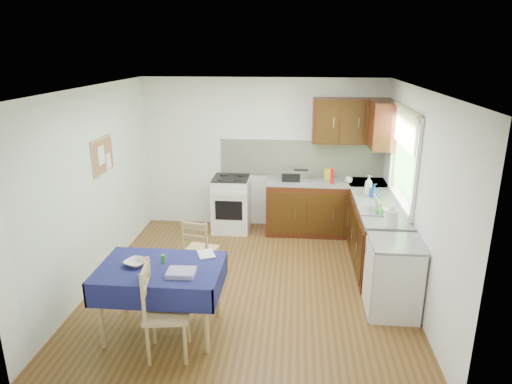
# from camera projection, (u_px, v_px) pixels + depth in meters

# --- Properties ---
(floor) EXTENTS (4.20, 4.20, 0.00)m
(floor) POSITION_uv_depth(u_px,v_px,m) (250.00, 282.00, 6.00)
(floor) COLOR #513515
(floor) RESTS_ON ground
(ceiling) EXTENTS (4.00, 4.20, 0.02)m
(ceiling) POSITION_uv_depth(u_px,v_px,m) (249.00, 88.00, 5.24)
(ceiling) COLOR silver
(ceiling) RESTS_ON wall_back
(wall_back) EXTENTS (4.00, 0.02, 2.50)m
(wall_back) POSITION_uv_depth(u_px,v_px,m) (263.00, 154.00, 7.61)
(wall_back) COLOR silver
(wall_back) RESTS_ON ground
(wall_front) EXTENTS (4.00, 0.02, 2.50)m
(wall_front) POSITION_uv_depth(u_px,v_px,m) (223.00, 271.00, 3.62)
(wall_front) COLOR silver
(wall_front) RESTS_ON ground
(wall_left) EXTENTS (0.02, 4.20, 2.50)m
(wall_left) POSITION_uv_depth(u_px,v_px,m) (93.00, 188.00, 5.79)
(wall_left) COLOR silver
(wall_left) RESTS_ON ground
(wall_right) EXTENTS (0.02, 4.20, 2.50)m
(wall_right) POSITION_uv_depth(u_px,v_px,m) (416.00, 196.00, 5.45)
(wall_right) COLOR silver
(wall_right) RESTS_ON ground
(base_cabinets) EXTENTS (1.90, 2.30, 0.86)m
(base_cabinets) POSITION_uv_depth(u_px,v_px,m) (347.00, 221.00, 6.94)
(base_cabinets) COLOR black
(base_cabinets) RESTS_ON ground
(worktop_back) EXTENTS (1.90, 0.60, 0.04)m
(worktop_back) POSITION_uv_depth(u_px,v_px,m) (326.00, 182.00, 7.35)
(worktop_back) COLOR slate
(worktop_back) RESTS_ON base_cabinets
(worktop_right) EXTENTS (0.60, 1.70, 0.04)m
(worktop_right) POSITION_uv_depth(u_px,v_px,m) (379.00, 207.00, 6.20)
(worktop_right) COLOR slate
(worktop_right) RESTS_ON base_cabinets
(worktop_corner) EXTENTS (0.60, 0.60, 0.04)m
(worktop_corner) POSITION_uv_depth(u_px,v_px,m) (367.00, 183.00, 7.29)
(worktop_corner) COLOR slate
(worktop_corner) RESTS_ON base_cabinets
(splashback) EXTENTS (2.70, 0.02, 0.60)m
(splashback) POSITION_uv_depth(u_px,v_px,m) (302.00, 158.00, 7.56)
(splashback) COLOR silver
(splashback) RESTS_ON wall_back
(upper_cabinets) EXTENTS (1.20, 0.85, 0.70)m
(upper_cabinets) POSITION_uv_depth(u_px,v_px,m) (360.00, 122.00, 7.02)
(upper_cabinets) COLOR black
(upper_cabinets) RESTS_ON wall_back
(stove) EXTENTS (0.60, 0.61, 0.92)m
(stove) POSITION_uv_depth(u_px,v_px,m) (231.00, 204.00, 7.61)
(stove) COLOR silver
(stove) RESTS_ON ground
(window) EXTENTS (0.04, 1.48, 1.26)m
(window) POSITION_uv_depth(u_px,v_px,m) (404.00, 151.00, 5.99)
(window) COLOR #2C5B25
(window) RESTS_ON wall_right
(fridge) EXTENTS (0.58, 0.60, 0.89)m
(fridge) POSITION_uv_depth(u_px,v_px,m) (393.00, 278.00, 5.20)
(fridge) COLOR silver
(fridge) RESTS_ON ground
(corkboard) EXTENTS (0.04, 0.62, 0.47)m
(corkboard) POSITION_uv_depth(u_px,v_px,m) (103.00, 155.00, 5.97)
(corkboard) COLOR tan
(corkboard) RESTS_ON wall_left
(dining_table) EXTENTS (1.28, 0.87, 0.78)m
(dining_table) POSITION_uv_depth(u_px,v_px,m) (161.00, 275.00, 4.77)
(dining_table) COLOR #131144
(dining_table) RESTS_ON ground
(chair_far) EXTENTS (0.46, 0.46, 0.89)m
(chair_far) POSITION_uv_depth(u_px,v_px,m) (199.00, 248.00, 5.89)
(chair_far) COLOR tan
(chair_far) RESTS_ON ground
(chair_near) EXTENTS (0.50, 0.50, 0.99)m
(chair_near) POSITION_uv_depth(u_px,v_px,m) (162.00, 308.00, 4.45)
(chair_near) COLOR tan
(chair_near) RESTS_ON ground
(toaster) EXTENTS (0.26, 0.16, 0.20)m
(toaster) POSITION_uv_depth(u_px,v_px,m) (301.00, 176.00, 7.30)
(toaster) COLOR silver
(toaster) RESTS_ON worktop_back
(sandwich_press) EXTENTS (0.29, 0.25, 0.17)m
(sandwich_press) POSITION_uv_depth(u_px,v_px,m) (291.00, 175.00, 7.35)
(sandwich_press) COLOR black
(sandwich_press) RESTS_ON worktop_back
(sauce_bottle) EXTENTS (0.05, 0.05, 0.24)m
(sauce_bottle) POSITION_uv_depth(u_px,v_px,m) (332.00, 176.00, 7.16)
(sauce_bottle) COLOR red
(sauce_bottle) RESTS_ON worktop_back
(yellow_packet) EXTENTS (0.15, 0.13, 0.18)m
(yellow_packet) POSITION_uv_depth(u_px,v_px,m) (328.00, 174.00, 7.43)
(yellow_packet) COLOR gold
(yellow_packet) RESTS_ON worktop_back
(dish_rack) EXTENTS (0.46, 0.35, 0.22)m
(dish_rack) POSITION_uv_depth(u_px,v_px,m) (377.00, 210.00, 5.93)
(dish_rack) COLOR gray
(dish_rack) RESTS_ON worktop_right
(kettle) EXTENTS (0.16, 0.16, 0.28)m
(kettle) POSITION_uv_depth(u_px,v_px,m) (391.00, 216.00, 5.45)
(kettle) COLOR silver
(kettle) RESTS_ON worktop_right
(cup) EXTENTS (0.14, 0.14, 0.09)m
(cup) POSITION_uv_depth(u_px,v_px,m) (349.00, 180.00, 7.22)
(cup) COLOR white
(cup) RESTS_ON worktop_back
(soap_bottle_a) EXTENTS (0.16, 0.16, 0.30)m
(soap_bottle_a) POSITION_uv_depth(u_px,v_px,m) (368.00, 185.00, 6.57)
(soap_bottle_a) COLOR silver
(soap_bottle_a) RESTS_ON worktop_right
(soap_bottle_b) EXTENTS (0.12, 0.12, 0.20)m
(soap_bottle_b) POSITION_uv_depth(u_px,v_px,m) (374.00, 191.00, 6.50)
(soap_bottle_b) COLOR #1B429F
(soap_bottle_b) RESTS_ON worktop_right
(soap_bottle_c) EXTENTS (0.12, 0.12, 0.15)m
(soap_bottle_c) POSITION_uv_depth(u_px,v_px,m) (380.00, 209.00, 5.82)
(soap_bottle_c) COLOR green
(soap_bottle_c) RESTS_ON worktop_right
(plate_bowl) EXTENTS (0.29, 0.29, 0.06)m
(plate_bowl) POSITION_uv_depth(u_px,v_px,m) (136.00, 263.00, 4.75)
(plate_bowl) COLOR beige
(plate_bowl) RESTS_ON dining_table
(book) EXTENTS (0.25, 0.28, 0.02)m
(book) POSITION_uv_depth(u_px,v_px,m) (198.00, 255.00, 4.97)
(book) COLOR white
(book) RESTS_ON dining_table
(spice_jar) EXTENTS (0.04, 0.04, 0.09)m
(spice_jar) POSITION_uv_depth(u_px,v_px,m) (163.00, 259.00, 4.81)
(spice_jar) COLOR #24852B
(spice_jar) RESTS_ON dining_table
(tea_towel) EXTENTS (0.29, 0.23, 0.05)m
(tea_towel) POSITION_uv_depth(u_px,v_px,m) (181.00, 273.00, 4.55)
(tea_towel) COLOR navy
(tea_towel) RESTS_ON dining_table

